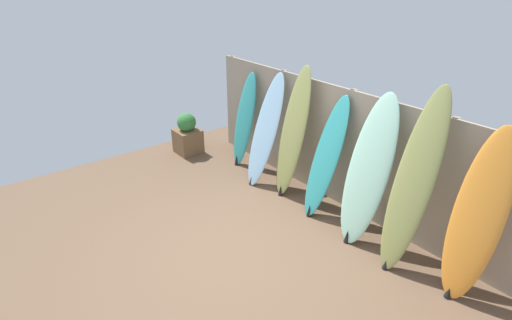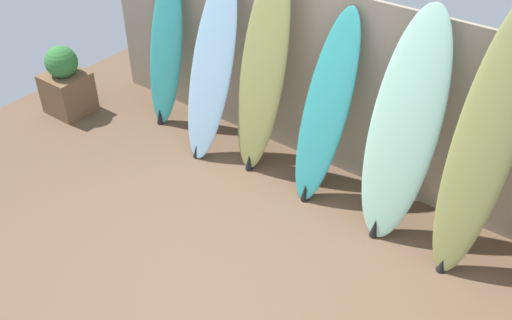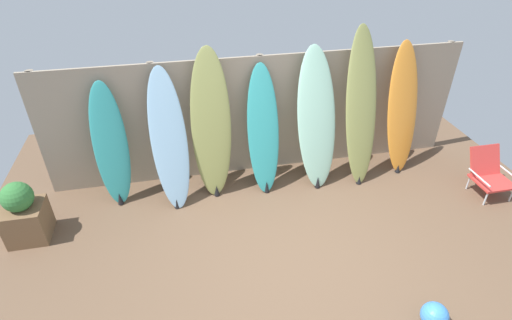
{
  "view_description": "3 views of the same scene",
  "coord_description": "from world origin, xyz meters",
  "views": [
    {
      "loc": [
        3.37,
        -2.3,
        3.3
      ],
      "look_at": [
        -0.48,
        0.71,
        0.94
      ],
      "focal_mm": 28.0,
      "sensor_mm": 36.0,
      "label": 1
    },
    {
      "loc": [
        2.07,
        -2.23,
        3.53
      ],
      "look_at": [
        -0.06,
        0.61,
        0.9
      ],
      "focal_mm": 40.0,
      "sensor_mm": 36.0,
      "label": 2
    },
    {
      "loc": [
        -1.12,
        -3.08,
        3.57
      ],
      "look_at": [
        -0.31,
        0.77,
        0.97
      ],
      "focal_mm": 28.0,
      "sensor_mm": 36.0,
      "label": 3
    }
  ],
  "objects": [
    {
      "name": "fence_back",
      "position": [
        -0.0,
        2.01,
        0.9
      ],
      "size": [
        6.08,
        0.11,
        1.8
      ],
      "color": "gray",
      "rests_on": "ground"
    },
    {
      "name": "ground",
      "position": [
        0.0,
        0.0,
        0.0
      ],
      "size": [
        7.68,
        7.68,
        0.0
      ],
      "primitive_type": "plane",
      "color": "brown"
    },
    {
      "name": "beach_ball",
      "position": [
        1.09,
        -1.07,
        0.14
      ],
      "size": [
        0.27,
        0.27,
        0.27
      ],
      "primitive_type": "sphere",
      "color": "#3F8CE5",
      "rests_on": "ground"
    },
    {
      "name": "surfboard_seafoam_4",
      "position": [
        0.72,
        1.58,
        0.97
      ],
      "size": [
        0.62,
        0.69,
        1.97
      ],
      "color": "#9ED6BC",
      "rests_on": "ground"
    },
    {
      "name": "surfboard_olive_2",
      "position": [
        -0.75,
        1.63,
        1.01
      ],
      "size": [
        0.59,
        0.56,
        2.05
      ],
      "color": "olive",
      "rests_on": "ground"
    },
    {
      "name": "surfboard_teal_0",
      "position": [
        -2.08,
        1.69,
        0.83
      ],
      "size": [
        0.46,
        0.47,
        1.68
      ],
      "color": "teal",
      "rests_on": "ground"
    },
    {
      "name": "surfboard_teal_3",
      "position": [
        -0.03,
        1.62,
        0.86
      ],
      "size": [
        0.47,
        0.66,
        1.75
      ],
      "color": "teal",
      "rests_on": "ground"
    },
    {
      "name": "beach_chair",
      "position": [
        3.05,
        0.75,
        0.32
      ],
      "size": [
        0.5,
        0.58,
        0.63
      ],
      "rotation": [
        0.0,
        0.0,
        0.18
      ],
      "color": "silver",
      "rests_on": "ground"
    },
    {
      "name": "surfboard_skyblue_1",
      "position": [
        -1.32,
        1.55,
        0.89
      ],
      "size": [
        0.53,
        0.74,
        1.82
      ],
      "color": "#8CB7D6",
      "rests_on": "ground"
    },
    {
      "name": "surfboard_orange_6",
      "position": [
        2.06,
        1.64,
        0.96
      ],
      "size": [
        0.56,
        0.59,
        1.94
      ],
      "color": "orange",
      "rests_on": "ground"
    },
    {
      "name": "surfboard_olive_5",
      "position": [
        1.35,
        1.55,
        1.09
      ],
      "size": [
        0.48,
        0.68,
        2.2
      ],
      "color": "olive",
      "rests_on": "ground"
    },
    {
      "name": "planter_box",
      "position": [
        -3.12,
        1.08,
        0.36
      ],
      "size": [
        0.47,
        0.46,
        0.81
      ],
      "color": "brown",
      "rests_on": "ground"
    }
  ]
}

